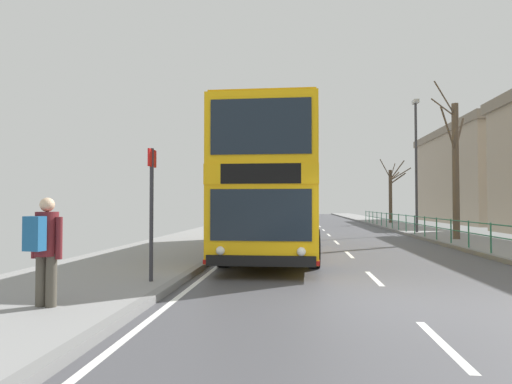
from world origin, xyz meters
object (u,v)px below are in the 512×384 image
bus_stop_sign_near (152,199)px  bare_tree_far_01 (455,167)px  double_decker_bus_main (276,188)px  street_lamp_far_side (416,155)px  bare_tree_far_00 (391,192)px  pedestrian_with_backpack (45,244)px  background_building_01 (487,175)px

bus_stop_sign_near → bare_tree_far_01: (10.18, 11.95, 1.61)m
double_decker_bus_main → street_lamp_far_side: bearing=53.8°
double_decker_bus_main → bus_stop_sign_near: bearing=-108.8°
bus_stop_sign_near → bare_tree_far_00: 31.98m
bus_stop_sign_near → bare_tree_far_01: 15.77m
bus_stop_sign_near → street_lamp_far_side: 19.60m
pedestrian_with_backpack → bus_stop_sign_near: bearing=69.5°
bus_stop_sign_near → bare_tree_far_01: size_ratio=0.39×
bare_tree_far_01 → bare_tree_far_00: bearing=87.0°
pedestrian_with_backpack → bus_stop_sign_near: bus_stop_sign_near is taller
double_decker_bus_main → bare_tree_far_01: bare_tree_far_01 is taller
bare_tree_far_01 → background_building_01: size_ratio=0.39×
bare_tree_far_01 → double_decker_bus_main: bearing=-145.8°
double_decker_bus_main → street_lamp_far_side: (7.49, 10.25, 2.21)m
pedestrian_with_backpack → bare_tree_far_01: bearing=52.3°
pedestrian_with_backpack → street_lamp_far_side: bearing=61.0°
bare_tree_far_01 → street_lamp_far_side: bearing=95.3°
pedestrian_with_backpack → bare_tree_far_00: bare_tree_far_00 is taller
double_decker_bus_main → bus_stop_sign_near: 6.94m
street_lamp_far_side → bare_tree_far_01: (0.45, -4.86, -1.09)m
pedestrian_with_backpack → street_lamp_far_side: size_ratio=0.22×
pedestrian_with_backpack → bus_stop_sign_near: size_ratio=0.62×
double_decker_bus_main → background_building_01: 32.80m
bus_stop_sign_near → bare_tree_far_00: bare_tree_far_00 is taller
double_decker_bus_main → bare_tree_far_01: size_ratio=1.62×
bare_tree_far_00 → pedestrian_with_backpack: bearing=-110.3°
bus_stop_sign_near → background_building_01: (20.58, 33.66, 2.62)m
bus_stop_sign_near → street_lamp_far_side: street_lamp_far_side is taller
bare_tree_far_00 → bare_tree_far_01: 18.07m
pedestrian_with_backpack → bare_tree_far_00: 34.52m
double_decker_bus_main → street_lamp_far_side: street_lamp_far_side is taller
double_decker_bus_main → bare_tree_far_01: 9.66m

